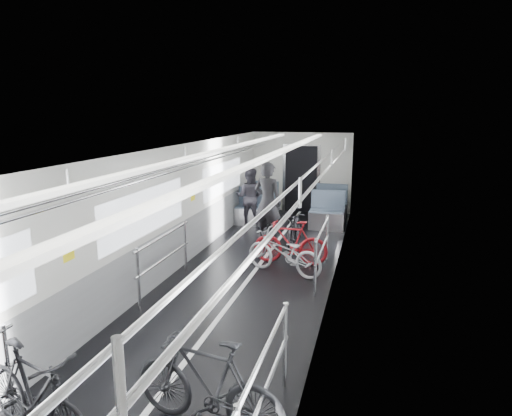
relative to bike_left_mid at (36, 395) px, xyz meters
The scene contains 8 objects.
car_shell 5.40m from the bike_left_mid, 81.73° to the left, with size 3.02×14.01×2.41m.
bike_left_mid is the anchor object (origin of this frame).
bike_right_near 1.58m from the bike_left_mid, 19.98° to the left, with size 0.46×1.64×0.99m, color black.
bike_right_mid 5.15m from the bike_left_mid, 74.95° to the left, with size 0.55×1.58×0.83m, color #B7B8BC.
bike_right_far 5.73m from the bike_left_mid, 76.30° to the left, with size 0.42×1.49×0.90m, color maroon.
bike_aisle 7.00m from the bike_left_mid, 80.11° to the left, with size 0.55×1.59×0.84m, color black.
person_standing 7.03m from the bike_left_mid, 85.50° to the left, with size 0.69×0.45×1.89m, color black.
person_seated 8.45m from the bike_left_mid, 91.94° to the left, with size 0.75×0.59×1.55m, color #29272E.
Camera 1 is at (2.13, -6.63, 3.04)m, focal length 32.00 mm.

